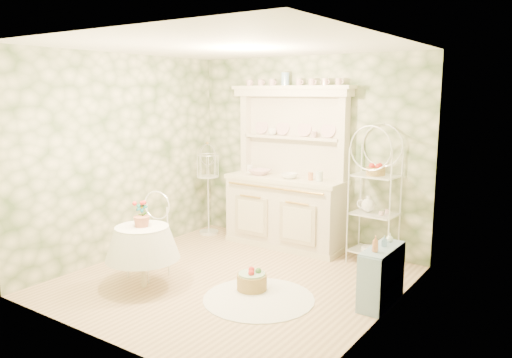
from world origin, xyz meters
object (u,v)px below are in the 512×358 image
Objects in this scene: bakers_rack at (374,197)px; floor_basket at (252,280)px; cafe_chair at (148,240)px; side_shelf at (381,278)px; kitchen_dresser at (285,168)px; birdcage_stand at (208,191)px; round_table at (143,255)px.

bakers_rack is 4.56× the size of floor_basket.
cafe_chair is 1.36m from floor_basket.
cafe_chair is at bearing -157.53° from side_shelf.
cafe_chair is (-0.72, -1.98, -0.69)m from kitchen_dresser.
birdcage_stand is at bearing 141.48° from floor_basket.
round_table is at bearing -69.30° from birdcage_stand.
birdcage_stand is (-0.80, 2.11, 0.31)m from round_table.
side_shelf is at bearing -17.67° from birdcage_stand.
kitchen_dresser reaches higher than cafe_chair.
floor_basket is (1.27, 0.36, -0.34)m from cafe_chair.
bakers_rack is (1.32, 0.04, -0.28)m from kitchen_dresser.
side_shelf is at bearing 19.45° from floor_basket.
bakers_rack is 1.44m from side_shelf.
side_shelf is at bearing -59.79° from bakers_rack.
birdcage_stand reaches higher than floor_basket.
birdcage_stand is 2.45m from floor_basket.
kitchen_dresser is 6.01× the size of floor_basket.
bakers_rack reaches higher than floor_basket.
round_table is at bearing -123.93° from bakers_rack.
round_table is at bearing -66.41° from cafe_chair.
floor_basket is (-1.33, -0.47, -0.16)m from side_shelf.
side_shelf is at bearing 4.17° from cafe_chair.
cafe_chair is 0.66× the size of birdcage_stand.
round_table is at bearing -102.94° from kitchen_dresser.
cafe_chair is at bearing -130.39° from bakers_rack.
round_table is at bearing -149.73° from floor_basket.
round_table is (-0.52, -2.24, -0.76)m from kitchen_dresser.
cafe_chair is (-2.60, -0.83, 0.17)m from side_shelf.
cafe_chair is at bearing -72.08° from birdcage_stand.
floor_basket is at bearing -38.52° from birdcage_stand.
round_table is 1.26m from floor_basket.
side_shelf is 0.72× the size of cafe_chair.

